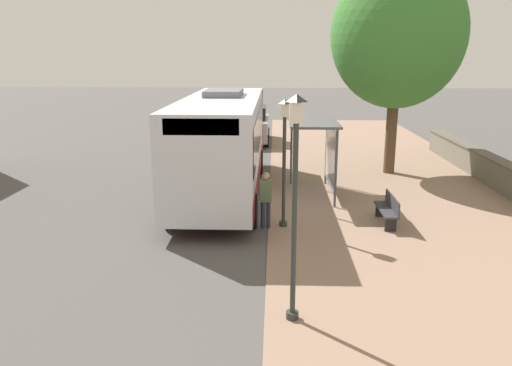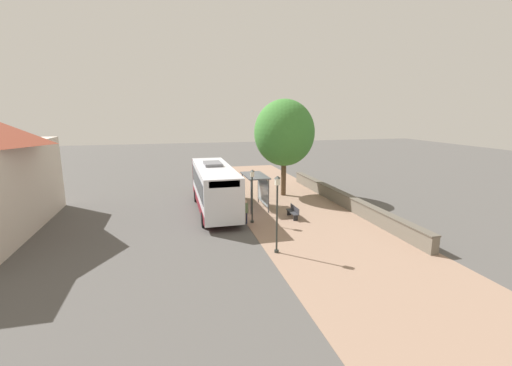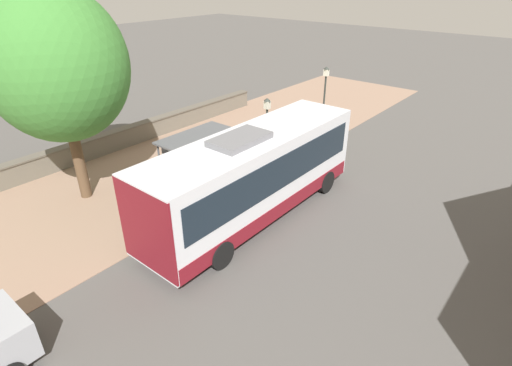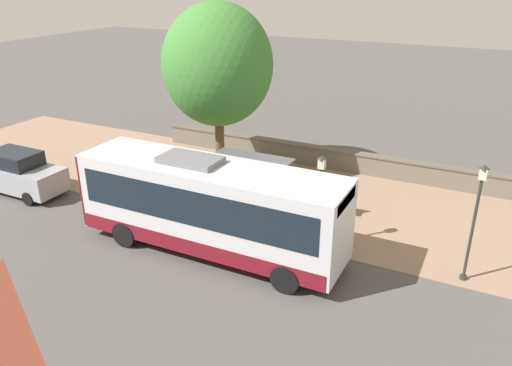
{
  "view_description": "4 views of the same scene",
  "coord_description": "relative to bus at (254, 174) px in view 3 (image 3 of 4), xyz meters",
  "views": [
    {
      "loc": [
        -0.16,
        16.15,
        4.88
      ],
      "look_at": [
        0.41,
        0.98,
        0.96
      ],
      "focal_mm": 35.0,
      "sensor_mm": 36.0,
      "label": 1
    },
    {
      "loc": [
        4.75,
        24.13,
        7.48
      ],
      "look_at": [
        -0.85,
        1.75,
        2.65
      ],
      "focal_mm": 24.0,
      "sensor_mm": 36.0,
      "label": 2
    },
    {
      "loc": [
        10.47,
        -11.65,
        8.79
      ],
      "look_at": [
        1.71,
        -1.07,
        1.47
      ],
      "focal_mm": 28.0,
      "sensor_mm": 36.0,
      "label": 3
    },
    {
      "loc": [
        15.61,
        7.7,
        9.82
      ],
      "look_at": [
        -0.42,
        -0.32,
        2.14
      ],
      "focal_mm": 35.0,
      "sensor_mm": 36.0,
      "label": 4
    }
  ],
  "objects": [
    {
      "name": "ground_plane",
      "position": [
        -1.67,
        1.17,
        -1.89
      ],
      "size": [
        120.0,
        120.0,
        0.0
      ],
      "primitive_type": "plane",
      "color": "#514F4C",
      "rests_on": "ground"
    },
    {
      "name": "sidewalk_plaza",
      "position": [
        -6.17,
        1.17,
        -1.88
      ],
      "size": [
        9.0,
        44.0,
        0.02
      ],
      "color": "#937560",
      "rests_on": "ground"
    },
    {
      "name": "stone_wall",
      "position": [
        -10.22,
        1.17,
        -1.34
      ],
      "size": [
        0.6,
        20.0,
        1.08
      ],
      "color": "#6B6356",
      "rests_on": "ground"
    },
    {
      "name": "bus",
      "position": [
        0.0,
        0.0,
        0.0
      ],
      "size": [
        2.69,
        10.14,
        3.66
      ],
      "color": "silver",
      "rests_on": "ground"
    },
    {
      "name": "bus_shelter",
      "position": [
        -3.31,
        0.04,
        0.31
      ],
      "size": [
        1.64,
        3.39,
        2.67
      ],
      "color": "#515459",
      "rests_on": "ground"
    },
    {
      "name": "pedestrian",
      "position": [
        -1.6,
        3.63,
        -0.92
      ],
      "size": [
        0.34,
        0.22,
        1.66
      ],
      "color": "#2D3347",
      "rests_on": "ground"
    },
    {
      "name": "bench",
      "position": [
        -5.19,
        3.18,
        -1.41
      ],
      "size": [
        0.4,
        1.67,
        0.88
      ],
      "color": "#333338",
      "rests_on": "ground"
    },
    {
      "name": "street_lamp_near",
      "position": [
        -2.11,
        3.49,
        0.32
      ],
      "size": [
        0.28,
        0.28,
        3.7
      ],
      "color": "#2D332D",
      "rests_on": "ground"
    },
    {
      "name": "street_lamp_far",
      "position": [
        -2.2,
        8.77,
        0.62
      ],
      "size": [
        0.28,
        0.28,
        4.24
      ],
      "color": "#2D332D",
      "rests_on": "ground"
    },
    {
      "name": "shade_tree",
      "position": [
        -6.69,
        -3.49,
        3.74
      ],
      "size": [
        5.31,
        5.31,
        8.57
      ],
      "color": "brown",
      "rests_on": "ground"
    }
  ]
}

